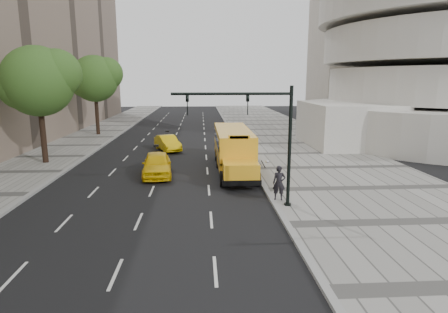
{
  "coord_description": "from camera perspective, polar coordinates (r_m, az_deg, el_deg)",
  "views": [
    {
      "loc": [
        2.05,
        -27.22,
        6.67
      ],
      "look_at": [
        3.5,
        -4.0,
        1.9
      ],
      "focal_mm": 30.0,
      "sensor_mm": 36.0,
      "label": 1
    }
  ],
  "objects": [
    {
      "name": "pedestrian",
      "position": [
        20.86,
        8.39,
        -4.01
      ],
      "size": [
        0.77,
        0.58,
        1.91
      ],
      "primitive_type": "imported",
      "rotation": [
        0.0,
        0.0,
        -0.18
      ],
      "color": "black",
      "rests_on": "sidewalk_museum"
    },
    {
      "name": "tree_c",
      "position": [
        47.94,
        -19.0,
        11.21
      ],
      "size": [
        6.19,
        5.51,
        9.58
      ],
      "color": "black",
      "rests_on": "ground"
    },
    {
      "name": "taxi_near",
      "position": [
        26.81,
        -10.2,
        -1.17
      ],
      "size": [
        2.41,
        5.07,
        1.67
      ],
      "primitive_type": "imported",
      "rotation": [
        0.0,
        0.0,
        0.09
      ],
      "color": "yellow",
      "rests_on": "ground"
    },
    {
      "name": "guggenheim",
      "position": [
        53.71,
        28.48,
        17.64
      ],
      "size": [
        33.2,
        42.2,
        35.0
      ],
      "color": "silver",
      "rests_on": "ground"
    },
    {
      "name": "ground",
      "position": [
        28.1,
        -7.66,
        -2.25
      ],
      "size": [
        140.0,
        140.0,
        0.0
      ],
      "primitive_type": "plane",
      "color": "black",
      "rests_on": "ground"
    },
    {
      "name": "taxi_far",
      "position": [
        36.39,
        -8.59,
        2.05
      ],
      "size": [
        3.06,
        4.64,
        1.44
      ],
      "primitive_type": "imported",
      "rotation": [
        0.0,
        0.0,
        0.38
      ],
      "color": "yellow",
      "rests_on": "ground"
    },
    {
      "name": "curb_far",
      "position": [
        29.75,
        -23.23,
        -2.18
      ],
      "size": [
        0.3,
        140.0,
        0.15
      ],
      "primitive_type": "cube",
      "color": "gray",
      "rests_on": "ground"
    },
    {
      "name": "sidewalk_far",
      "position": [
        30.9,
        -28.48,
        -2.17
      ],
      "size": [
        6.0,
        140.0,
        0.15
      ],
      "primitive_type": "cube",
      "color": "gray",
      "rests_on": "ground"
    },
    {
      "name": "school_bus",
      "position": [
        28.39,
        1.43,
        1.64
      ],
      "size": [
        2.96,
        11.56,
        3.19
      ],
      "color": "yellow",
      "rests_on": "ground"
    },
    {
      "name": "traffic_signal",
      "position": [
        19.12,
        5.93,
        3.78
      ],
      "size": [
        6.18,
        0.36,
        6.4
      ],
      "color": "black",
      "rests_on": "ground"
    },
    {
      "name": "curb_museum",
      "position": [
        28.28,
        4.56,
        -1.93
      ],
      "size": [
        0.3,
        140.0,
        0.15
      ],
      "primitive_type": "cube",
      "color": "gray",
      "rests_on": "ground"
    },
    {
      "name": "tree_b",
      "position": [
        32.81,
        -26.33,
        10.31
      ],
      "size": [
        6.12,
        5.44,
        9.29
      ],
      "color": "black",
      "rests_on": "ground"
    },
    {
      "name": "sidewalk_museum",
      "position": [
        29.72,
        16.09,
        -1.7
      ],
      "size": [
        12.0,
        140.0,
        0.15
      ],
      "primitive_type": "cube",
      "color": "gray",
      "rests_on": "ground"
    }
  ]
}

